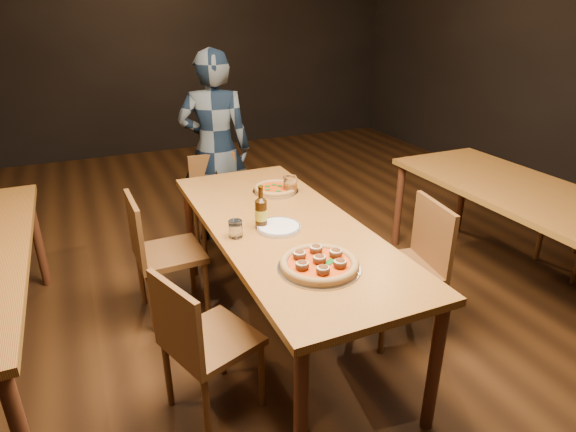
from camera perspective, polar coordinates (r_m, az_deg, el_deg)
name	(u,v)px	position (r m, az deg, el deg)	size (l,w,h in m)	color
ground	(285,333)	(3.09, -0.39, -13.69)	(9.00, 9.00, 0.00)	black
room_shell	(284,11)	(2.46, -0.52, 23.17)	(9.00, 9.00, 9.00)	black
table_main	(284,236)	(2.74, -0.43, -2.33)	(0.80, 2.00, 0.75)	maroon
table_right	(530,202)	(3.59, 26.75, 1.50)	(0.80, 2.00, 0.75)	maroon
chair_main_nw	(212,339)	(2.41, -9.01, -14.18)	(0.39, 0.39, 0.83)	brown
chair_main_sw	(170,252)	(3.17, -13.85, -4.20)	(0.41, 0.41, 0.87)	brown
chair_main_e	(400,269)	(2.96, 13.17, -6.08)	(0.41, 0.41, 0.88)	brown
chair_end	(219,205)	(3.90, -8.19, 1.30)	(0.38, 0.38, 0.82)	brown
pizza_meatball	(319,263)	(2.25, 3.73, -5.62)	(0.39, 0.39, 0.07)	#B7B7BF
pizza_margherita	(276,189)	(3.18, -1.48, 3.26)	(0.30, 0.30, 0.04)	#B7B7BF
plate_stack	(279,228)	(2.64, -1.10, -1.38)	(0.24, 0.24, 0.02)	white
beer_bottle	(261,214)	(2.63, -3.21, 0.30)	(0.07, 0.07, 0.24)	black
water_glass	(236,229)	(2.56, -6.23, -1.52)	(0.07, 0.07, 0.09)	white
amber_glass	(290,185)	(3.14, 0.25, 3.73)	(0.09, 0.09, 0.11)	#AC5B13
diner	(215,149)	(4.03, -8.60, 7.84)	(0.58, 0.38, 1.59)	black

